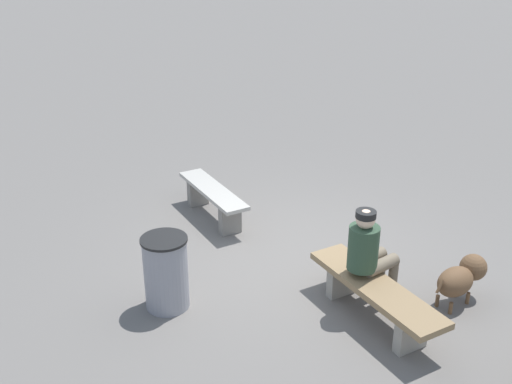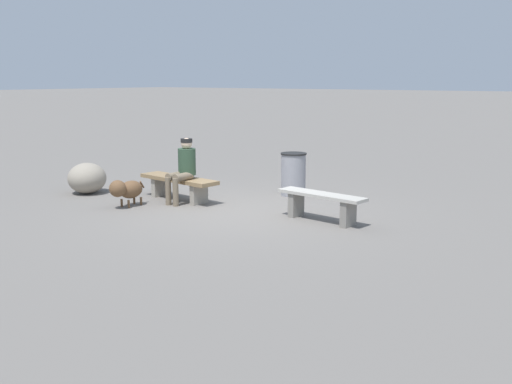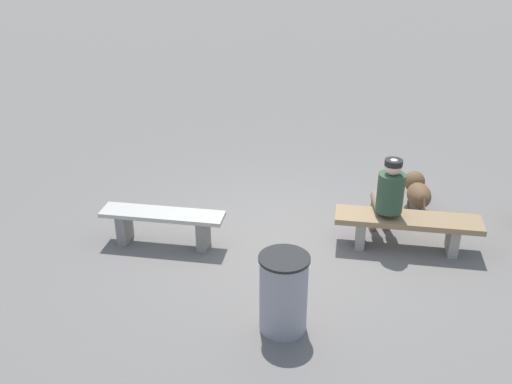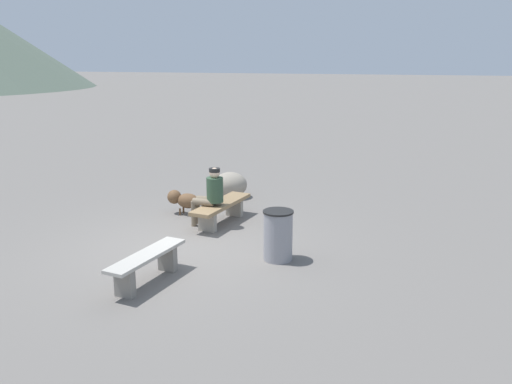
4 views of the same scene
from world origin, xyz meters
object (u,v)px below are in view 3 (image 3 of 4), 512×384
at_px(trash_bin, 283,293).
at_px(dog, 417,191).
at_px(seated_person, 389,194).
at_px(bench_right, 407,225).
at_px(bench_left, 163,222).

bearing_deg(trash_bin, dog, 54.88).
height_order(seated_person, dog, seated_person).
height_order(bench_right, trash_bin, trash_bin).
bearing_deg(seated_person, bench_left, -177.07).
bearing_deg(bench_left, seated_person, 10.51).
height_order(bench_left, bench_right, bench_left).
height_order(bench_left, dog, dog).
distance_m(bench_left, seated_person, 2.95).
bearing_deg(bench_left, bench_right, 7.93).
distance_m(bench_right, dog, 1.11).
height_order(dog, trash_bin, trash_bin).
distance_m(bench_left, trash_bin, 2.28).
xyz_separation_m(dog, trash_bin, (-1.94, -2.76, 0.11)).
relative_size(seated_person, trash_bin, 1.42).
relative_size(bench_right, dog, 2.26).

